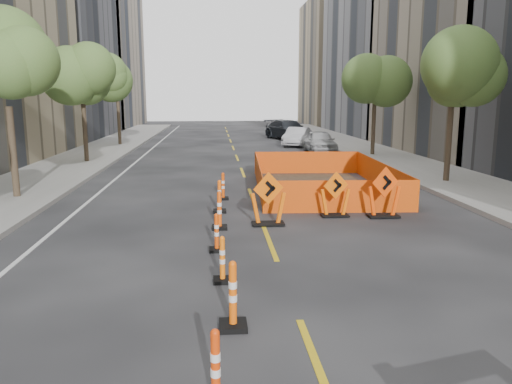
{
  "coord_description": "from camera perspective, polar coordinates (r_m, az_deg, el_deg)",
  "views": [
    {
      "loc": [
        -1.36,
        -8.08,
        3.61
      ],
      "look_at": [
        -0.26,
        5.07,
        1.1
      ],
      "focal_mm": 35.0,
      "sensor_mm": 36.0,
      "label": 1
    }
  ],
  "objects": [
    {
      "name": "channelizer_3",
      "position": [
        9.94,
        -3.86,
        -7.67
      ],
      "size": [
        0.37,
        0.37,
        0.95
      ],
      "primitive_type": null,
      "color": "orange",
      "rests_on": "ground"
    },
    {
      "name": "parked_car_far",
      "position": [
        43.63,
        3.69,
        7.11
      ],
      "size": [
        4.15,
        6.19,
        1.67
      ],
      "primitive_type": "imported",
      "rotation": [
        0.0,
        0.0,
        0.35
      ],
      "color": "black",
      "rests_on": "ground"
    },
    {
      "name": "channelizer_7",
      "position": [
        17.86,
        -3.79,
        0.69
      ],
      "size": [
        0.39,
        0.39,
        0.98
      ],
      "primitive_type": null,
      "color": "#DF4709",
      "rests_on": "ground"
    },
    {
      "name": "channelizer_5",
      "position": [
        13.85,
        -4.2,
        -2.08
      ],
      "size": [
        0.42,
        0.42,
        1.07
      ],
      "primitive_type": null,
      "color": "#F64F0A",
      "rests_on": "ground"
    },
    {
      "name": "tree_l_d",
      "position": [
        38.73,
        -15.59,
        11.75
      ],
      "size": [
        2.8,
        2.8,
        5.95
      ],
      "color": "#382B1E",
      "rests_on": "ground"
    },
    {
      "name": "bld_right_c",
      "position": [
        36.94,
        25.99,
        15.0
      ],
      "size": [
        12.0,
        16.0,
        14.0
      ],
      "primitive_type": "cube",
      "color": "gray",
      "rests_on": "ground"
    },
    {
      "name": "chevron_sign_center",
      "position": [
        15.4,
        9.05,
        -0.25
      ],
      "size": [
        1.06,
        0.82,
        1.4
      ],
      "primitive_type": null,
      "rotation": [
        0.0,
        0.0,
        0.31
      ],
      "color": "#F1600A",
      "rests_on": "ground"
    },
    {
      "name": "parked_car_mid",
      "position": [
        37.9,
        4.73,
        6.33
      ],
      "size": [
        2.9,
        4.43,
        1.38
      ],
      "primitive_type": "imported",
      "rotation": [
        0.0,
        0.0,
        -0.38
      ],
      "color": "#B4B4BA",
      "rests_on": "ground"
    },
    {
      "name": "channelizer_4",
      "position": [
        11.89,
        -4.52,
        -4.62
      ],
      "size": [
        0.36,
        0.36,
        0.92
      ],
      "primitive_type": null,
      "color": "#DA4309",
      "rests_on": "ground"
    },
    {
      "name": "bld_right_d",
      "position": [
        52.04,
        16.7,
        17.4
      ],
      "size": [
        12.0,
        18.0,
        20.0
      ],
      "primitive_type": "cube",
      "color": "gray",
      "rests_on": "ground"
    },
    {
      "name": "chevron_sign_right",
      "position": [
        15.6,
        14.45,
        -0.02
      ],
      "size": [
        1.19,
        0.94,
        1.56
      ],
      "primitive_type": null,
      "rotation": [
        0.0,
        0.0,
        0.34
      ],
      "color": "#F8470A",
      "rests_on": "ground"
    },
    {
      "name": "tree_l_c",
      "position": [
        28.96,
        -19.29,
        12.0
      ],
      "size": [
        2.8,
        2.8,
        5.95
      ],
      "color": "#382B1E",
      "rests_on": "ground"
    },
    {
      "name": "bld_left_e",
      "position": [
        65.88,
        -19.25,
        15.77
      ],
      "size": [
        12.0,
        20.0,
        20.0
      ],
      "primitive_type": "cube",
      "color": "gray",
      "rests_on": "ground"
    },
    {
      "name": "channelizer_2",
      "position": [
        8.0,
        -2.66,
        -11.67
      ],
      "size": [
        0.44,
        0.44,
        1.12
      ],
      "primitive_type": null,
      "color": "#E95609",
      "rests_on": "ground"
    },
    {
      "name": "channelizer_6",
      "position": [
        15.85,
        -4.19,
        -0.49
      ],
      "size": [
        0.41,
        0.41,
        1.05
      ],
      "primitive_type": null,
      "color": "#FF5C0A",
      "rests_on": "ground"
    },
    {
      "name": "tree_l_b",
      "position": [
        19.42,
        -26.71,
        12.36
      ],
      "size": [
        2.8,
        2.8,
        5.95
      ],
      "color": "#382B1E",
      "rests_on": "ground"
    },
    {
      "name": "chevron_sign_left",
      "position": [
        14.18,
        1.4,
        -0.78
      ],
      "size": [
        1.17,
        0.92,
        1.54
      ],
      "primitive_type": null,
      "rotation": [
        0.0,
        0.0,
        0.33
      ],
      "color": "#EE5E0A",
      "rests_on": "ground"
    },
    {
      "name": "safety_fence",
      "position": [
        20.03,
        7.35,
        1.82
      ],
      "size": [
        5.35,
        8.62,
        1.05
      ],
      "primitive_type": null,
      "rotation": [
        0.0,
        0.0,
        -0.05
      ],
      "color": "#DF450B",
      "rests_on": "ground"
    },
    {
      "name": "tree_r_b",
      "position": [
        22.34,
        21.64,
        12.39
      ],
      "size": [
        2.8,
        2.8,
        5.95
      ],
      "color": "#382B1E",
      "rests_on": "ground"
    },
    {
      "name": "channelizer_1",
      "position": [
        6.19,
        -4.64,
        -19.47
      ],
      "size": [
        0.39,
        0.39,
        1.0
      ],
      "primitive_type": null,
      "color": "red",
      "rests_on": "ground"
    },
    {
      "name": "sidewalk_right",
      "position": [
        22.87,
        22.22,
        1.08
      ],
      "size": [
        4.0,
        90.0,
        0.15
      ],
      "primitive_type": "cube",
      "color": "gray",
      "rests_on": "ground"
    },
    {
      "name": "parked_car_near",
      "position": [
        33.28,
        7.33,
        5.73
      ],
      "size": [
        1.78,
        4.32,
        1.47
      ],
      "primitive_type": "imported",
      "rotation": [
        0.0,
        0.0,
        -0.01
      ],
      "color": "#B5B5B7",
      "rests_on": "ground"
    },
    {
      "name": "ground_plane",
      "position": [
        8.95,
        4.46,
        -13.06
      ],
      "size": [
        140.0,
        140.0,
        0.0
      ],
      "primitive_type": "plane",
      "color": "black"
    },
    {
      "name": "bld_left_d",
      "position": [
        49.91,
        -23.76,
        13.79
      ],
      "size": [
        12.0,
        16.0,
        14.0
      ],
      "primitive_type": "cube",
      "color": "#4C4C51",
      "rests_on": "ground"
    },
    {
      "name": "tree_r_c",
      "position": [
        31.63,
        13.49,
        12.15
      ],
      "size": [
        2.8,
        2.8,
        5.95
      ],
      "color": "#382B1E",
      "rests_on": "ground"
    },
    {
      "name": "bld_right_e",
      "position": [
        69.3,
        10.93,
        14.23
      ],
      "size": [
        12.0,
        14.0,
        16.0
      ],
      "primitive_type": "cube",
      "color": "tan",
      "rests_on": "ground"
    },
    {
      "name": "sidewalk_left",
      "position": [
        21.77,
        -25.26,
        0.39
      ],
      "size": [
        4.0,
        90.0,
        0.15
      ],
      "primitive_type": "cube",
      "color": "gray",
      "rests_on": "ground"
    }
  ]
}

